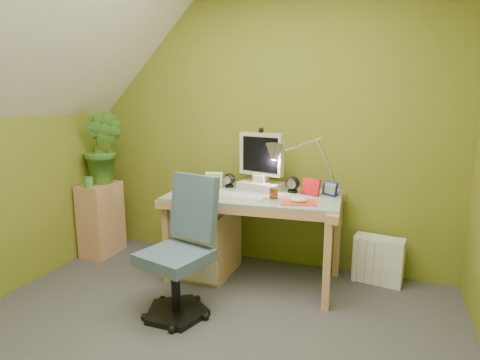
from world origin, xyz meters
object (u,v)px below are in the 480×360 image
(desk, at_px, (254,237))
(desk_lamp, at_px, (317,153))
(radiator, at_px, (378,260))
(potted_plant, at_px, (103,148))
(monitor, at_px, (261,156))
(task_chair, at_px, (175,257))
(side_ledge, at_px, (101,219))

(desk, height_order, desk_lamp, desk_lamp)
(radiator, bearing_deg, desk_lamp, -159.32)
(potted_plant, bearing_deg, monitor, 4.03)
(desk_lamp, xyz_separation_m, potted_plant, (-1.91, -0.10, -0.03))
(monitor, distance_m, desk_lamp, 0.45)
(desk, relative_size, task_chair, 1.58)
(desk, bearing_deg, task_chair, -118.35)
(side_ledge, bearing_deg, potted_plant, 52.44)
(monitor, bearing_deg, desk_lamp, 13.58)
(desk_lamp, bearing_deg, desk, -149.55)
(monitor, height_order, task_chair, monitor)
(desk_lamp, xyz_separation_m, side_ledge, (-1.95, -0.15, -0.69))
(side_ledge, bearing_deg, radiator, 5.91)
(monitor, xyz_separation_m, potted_plant, (-1.46, -0.10, 0.01))
(potted_plant, bearing_deg, desk_lamp, 3.09)
(monitor, height_order, potted_plant, potted_plant)
(monitor, bearing_deg, task_chair, -95.91)
(side_ledge, bearing_deg, desk, -1.03)
(task_chair, bearing_deg, potted_plant, 160.62)
(desk, relative_size, desk_lamp, 2.07)
(monitor, relative_size, potted_plant, 0.86)
(monitor, relative_size, side_ledge, 0.83)
(task_chair, bearing_deg, desk_lamp, 64.27)
(desk, height_order, task_chair, task_chair)
(side_ledge, height_order, radiator, side_ledge)
(desk, distance_m, monitor, 0.66)
(desk_lamp, relative_size, potted_plant, 0.98)
(task_chair, height_order, radiator, task_chair)
(desk, xyz_separation_m, potted_plant, (-1.46, 0.08, 0.64))
(desk_lamp, bearing_deg, task_chair, -122.08)
(monitor, bearing_deg, desk, -76.42)
(potted_plant, distance_m, radiator, 2.55)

